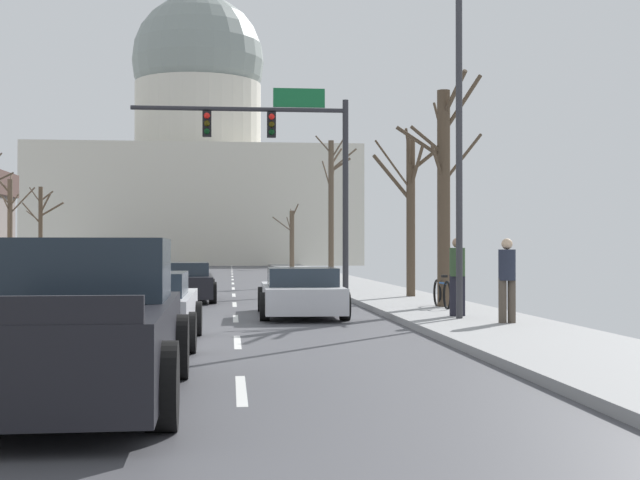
% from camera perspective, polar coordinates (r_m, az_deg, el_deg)
% --- Properties ---
extents(ground, '(20.00, 180.00, 0.20)m').
position_cam_1_polar(ground, '(19.01, -16.07, -5.35)').
color(ground, '#47474D').
extents(signal_gantry, '(7.91, 0.41, 7.36)m').
position_cam_1_polar(signal_gantry, '(32.60, -2.10, 6.04)').
color(signal_gantry, '#28282D').
rests_on(signal_gantry, ground).
extents(street_lamp_right, '(2.01, 0.24, 8.74)m').
position_cam_1_polar(street_lamp_right, '(19.25, 8.27, 10.24)').
color(street_lamp_right, '#333338').
rests_on(street_lamp_right, ground).
extents(capitol_building, '(32.41, 19.38, 30.65)m').
position_cam_1_polar(capitol_building, '(94.29, -7.85, 4.87)').
color(capitol_building, beige).
rests_on(capitol_building, ground).
extents(sedan_near_00, '(2.23, 4.64, 1.19)m').
position_cam_1_polar(sedan_near_00, '(27.59, -8.92, -2.74)').
color(sedan_near_00, black).
rests_on(sedan_near_00, ground).
extents(sedan_near_01, '(2.08, 4.72, 1.17)m').
position_cam_1_polar(sedan_near_01, '(21.25, -1.23, -3.43)').
color(sedan_near_01, silver).
rests_on(sedan_near_01, ground).
extents(sedan_near_02, '(1.96, 4.48, 1.22)m').
position_cam_1_polar(sedan_near_02, '(15.22, -11.47, -4.42)').
color(sedan_near_02, silver).
rests_on(sedan_near_02, ground).
extents(pickup_truck_near_03, '(2.33, 5.30, 1.73)m').
position_cam_1_polar(pickup_truck_near_03, '(9.79, -15.36, -5.52)').
color(pickup_truck_near_03, black).
rests_on(pickup_truck_near_03, ground).
extents(sedan_oncoming_00, '(2.21, 4.54, 1.25)m').
position_cam_1_polar(sedan_oncoming_00, '(38.35, -13.93, -2.07)').
color(sedan_oncoming_00, '#6B6056').
rests_on(sedan_oncoming_00, ground).
extents(sedan_oncoming_01, '(2.05, 4.52, 1.27)m').
position_cam_1_polar(sedan_oncoming_01, '(47.87, -15.87, -1.76)').
color(sedan_oncoming_01, '#9EA3A8').
rests_on(sedan_oncoming_01, ground).
extents(sedan_oncoming_02, '(2.05, 4.51, 1.32)m').
position_cam_1_polar(sedan_oncoming_02, '(59.52, -10.96, -1.51)').
color(sedan_oncoming_02, '#1E7247').
rests_on(sedan_oncoming_02, ground).
extents(sedan_oncoming_03, '(2.07, 4.64, 1.17)m').
position_cam_1_polar(sedan_oncoming_03, '(71.59, -12.59, -1.40)').
color(sedan_oncoming_03, black).
rests_on(sedan_oncoming_03, ground).
extents(bare_tree_00, '(1.99, 1.78, 6.46)m').
position_cam_1_polar(bare_tree_00, '(39.48, 0.77, 2.36)').
color(bare_tree_00, brown).
rests_on(bare_tree_00, ground).
extents(bare_tree_01, '(2.12, 1.72, 5.57)m').
position_cam_1_polar(bare_tree_01, '(50.07, -19.31, 1.01)').
color(bare_tree_01, brown).
rests_on(bare_tree_01, ground).
extents(bare_tree_02, '(2.11, 2.50, 5.08)m').
position_cam_1_polar(bare_tree_02, '(71.00, -1.83, 0.17)').
color(bare_tree_02, brown).
rests_on(bare_tree_02, ground).
extents(bare_tree_04, '(2.13, 1.80, 5.16)m').
position_cam_1_polar(bare_tree_04, '(27.62, 5.82, 2.09)').
color(bare_tree_04, '#4C3D2D').
rests_on(bare_tree_04, ground).
extents(bare_tree_06, '(2.46, 1.87, 5.96)m').
position_cam_1_polar(bare_tree_06, '(22.89, 7.98, 3.26)').
color(bare_tree_06, '#4C3D2D').
rests_on(bare_tree_06, ground).
extents(bare_tree_07, '(2.61, 2.01, 5.34)m').
position_cam_1_polar(bare_tree_07, '(57.74, -17.50, 0.90)').
color(bare_tree_07, '#4C3D2D').
rests_on(bare_tree_07, ground).
extents(pedestrian_00, '(0.35, 0.34, 1.68)m').
position_cam_1_polar(pedestrian_00, '(17.98, 11.94, -2.27)').
color(pedestrian_00, '#4C4238').
rests_on(pedestrian_00, ground).
extents(pedestrian_01, '(0.35, 0.34, 1.71)m').
position_cam_1_polar(pedestrian_01, '(19.63, 8.83, -2.07)').
color(pedestrian_01, black).
rests_on(pedestrian_01, ground).
extents(bicycle_parked, '(0.12, 1.77, 0.85)m').
position_cam_1_polar(bicycle_parked, '(22.51, 7.86, -3.43)').
color(bicycle_parked, black).
rests_on(bicycle_parked, ground).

